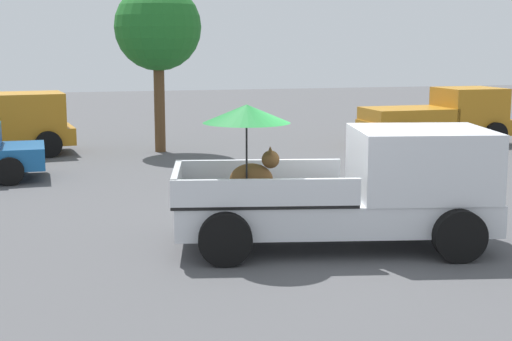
{
  "coord_description": "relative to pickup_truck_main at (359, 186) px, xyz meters",
  "views": [
    {
      "loc": [
        -4.25,
        -11.07,
        3.26
      ],
      "look_at": [
        -0.99,
        1.12,
        1.1
      ],
      "focal_mm": 52.81,
      "sensor_mm": 36.0,
      "label": 1
    }
  ],
  "objects": [
    {
      "name": "tree_by_lot",
      "position": [
        -1.62,
        11.46,
        2.67
      ],
      "size": [
        2.55,
        2.55,
        4.97
      ],
      "color": "brown",
      "rests_on": "ground"
    },
    {
      "name": "pickup_truck_main",
      "position": [
        0.0,
        0.0,
        0.0
      ],
      "size": [
        5.33,
        3.07,
        2.33
      ],
      "rotation": [
        0.0,
        0.0,
        -0.21
      ],
      "color": "black",
      "rests_on": "ground"
    },
    {
      "name": "ground_plane",
      "position": [
        -0.4,
        0.1,
        -0.98
      ],
      "size": [
        80.0,
        80.0,
        0.0
      ],
      "primitive_type": "plane",
      "color": "#4C4C4F"
    },
    {
      "name": "pickup_truck_red",
      "position": [
        7.38,
        10.83,
        -0.11
      ],
      "size": [
        4.84,
        2.25,
        1.8
      ],
      "rotation": [
        0.0,
        0.0,
        0.02
      ],
      "color": "black",
      "rests_on": "ground"
    }
  ]
}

